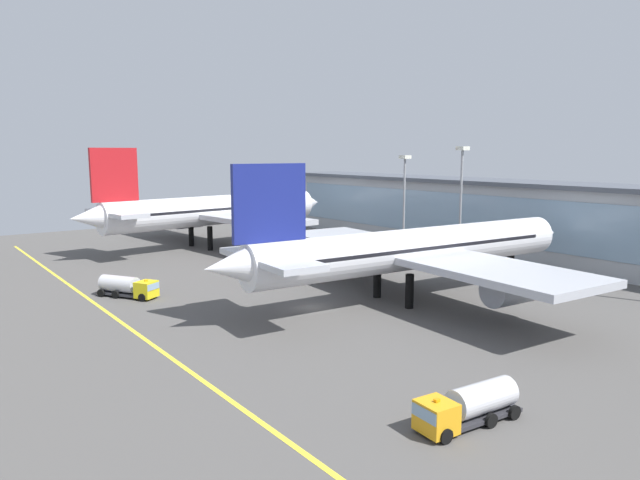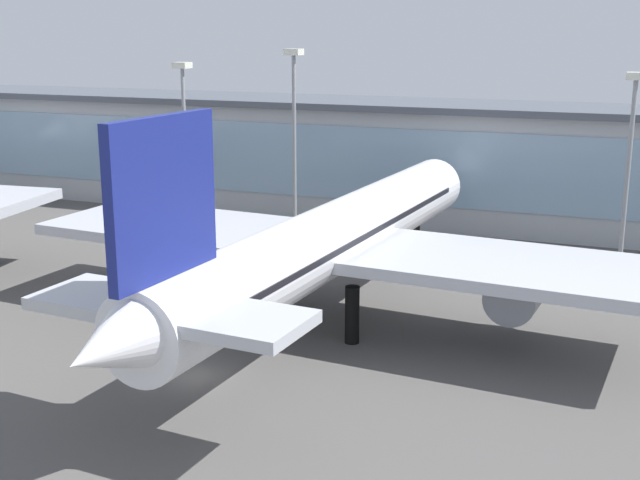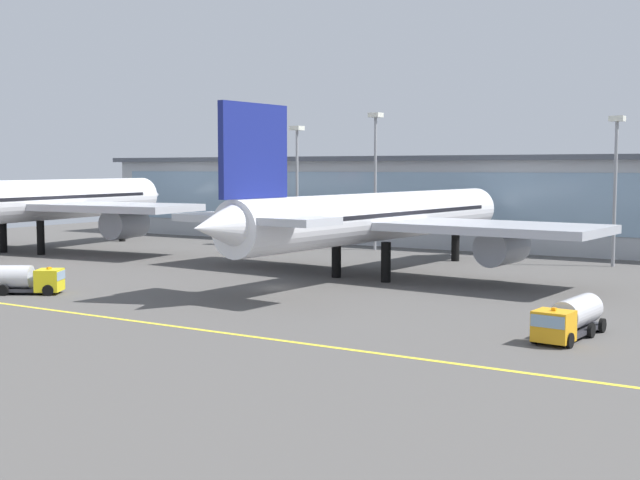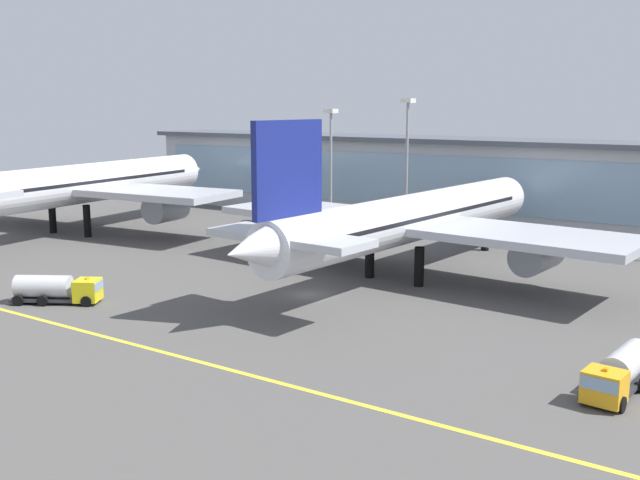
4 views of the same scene
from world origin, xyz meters
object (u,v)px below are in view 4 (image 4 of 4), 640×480
at_px(airliner_near_left, 85,184).
at_px(apron_light_mast_east, 407,144).
at_px(airliner_near_right, 411,219).
at_px(baggage_tug_near, 59,289).
at_px(apron_light_mast_west, 331,147).
at_px(fuel_tanker_truck, 618,373).

distance_m(airliner_near_left, apron_light_mast_east, 51.40).
bearing_deg(apron_light_mast_east, airliner_near_right, -61.37).
xyz_separation_m(baggage_tug_near, apron_light_mast_east, (9.22, 58.26, 12.47)).
relative_size(baggage_tug_near, apron_light_mast_east, 0.43).
relative_size(airliner_near_left, baggage_tug_near, 6.69).
bearing_deg(apron_light_mast_west, apron_light_mast_east, 2.17).
bearing_deg(fuel_tanker_truck, airliner_near_left, -99.85).
height_order(airliner_near_left, baggage_tug_near, airliner_near_left).
height_order(fuel_tanker_truck, baggage_tug_near, same).
distance_m(airliner_near_right, fuel_tanker_truck, 37.66).
bearing_deg(airliner_near_left, fuel_tanker_truck, -110.79).
height_order(airliner_near_right, baggage_tug_near, airliner_near_right).
bearing_deg(apron_light_mast_west, airliner_near_left, -134.92).
bearing_deg(baggage_tug_near, airliner_near_right, 20.47).
xyz_separation_m(airliner_near_right, apron_light_mast_east, (-14.95, 27.38, 7.16)).
height_order(baggage_tug_near, apron_light_mast_east, apron_light_mast_east).
bearing_deg(fuel_tanker_truck, airliner_near_right, -124.85).
bearing_deg(airliner_near_right, fuel_tanker_truck, -125.47).
distance_m(apron_light_mast_west, apron_light_mast_east, 14.03).
bearing_deg(apron_light_mast_east, fuel_tanker_truck, -49.53).
bearing_deg(airliner_near_left, baggage_tug_near, -138.03).
height_order(fuel_tanker_truck, apron_light_mast_west, apron_light_mast_west).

